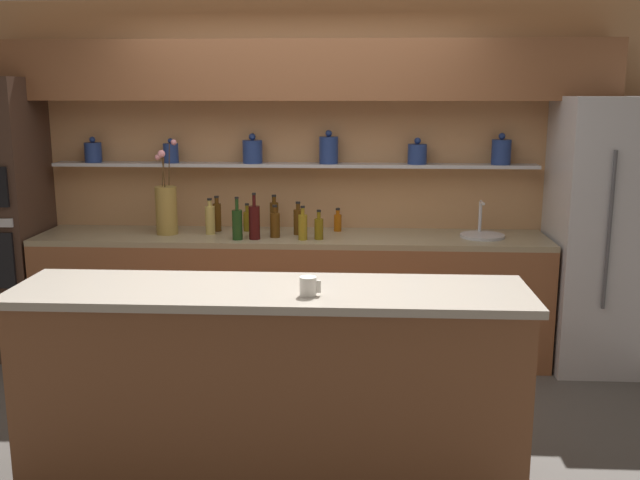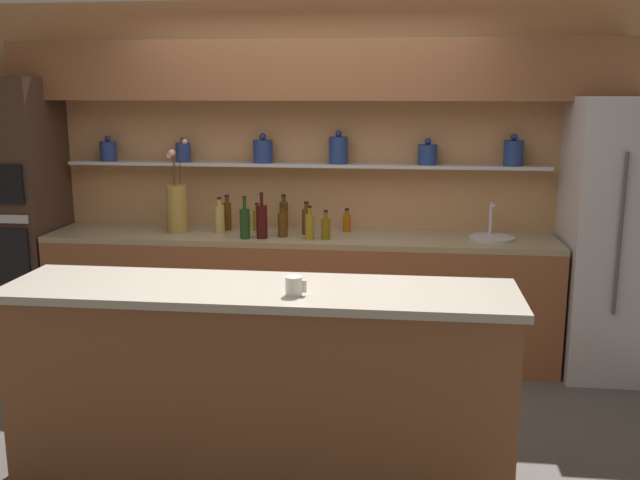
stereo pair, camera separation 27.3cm
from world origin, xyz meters
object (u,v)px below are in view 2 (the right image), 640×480
(sink_fixture, at_px, (492,236))
(bottle_oil_8, at_px, (326,228))
(refrigerator, at_px, (625,239))
(coffee_mug, at_px, (294,286))
(bottle_spirit_5, at_px, (220,218))
(bottle_spirit_10, at_px, (227,215))
(bottle_sauce_7, at_px, (347,222))
(bottle_spirit_6, at_px, (283,224))
(bottle_wine_2, at_px, (245,223))
(flower_vase, at_px, (177,207))
(bottle_spirit_4, at_px, (306,221))
(bottle_spirit_9, at_px, (284,215))
(oven_tower, at_px, (14,215))
(bottle_wine_3, at_px, (262,221))
(bottle_oil_1, at_px, (310,226))
(bottle_oil_0, at_px, (257,219))

(sink_fixture, height_order, bottle_oil_8, sink_fixture)
(refrigerator, relative_size, coffee_mug, 19.30)
(bottle_spirit_5, relative_size, bottle_spirit_10, 1.00)
(bottle_sauce_7, bearing_deg, bottle_spirit_10, -177.32)
(bottle_spirit_6, bearing_deg, sink_fixture, 3.56)
(bottle_wine_2, bearing_deg, refrigerator, 3.09)
(flower_vase, distance_m, bottle_spirit_6, 0.81)
(bottle_spirit_4, bearing_deg, bottle_spirit_9, 143.08)
(oven_tower, height_order, bottle_spirit_6, oven_tower)
(bottle_spirit_4, bearing_deg, bottle_wine_3, -148.76)
(flower_vase, distance_m, bottle_sauce_7, 1.26)
(oven_tower, distance_m, bottle_spirit_9, 2.07)
(bottle_spirit_4, height_order, bottle_sauce_7, bottle_spirit_4)
(bottle_oil_1, bearing_deg, coffee_mug, -84.66)
(bottle_wine_3, distance_m, bottle_spirit_6, 0.16)
(refrigerator, bearing_deg, bottle_spirit_6, -178.94)
(bottle_spirit_4, height_order, coffee_mug, bottle_spirit_4)
(bottle_wine_3, relative_size, bottle_spirit_4, 1.36)
(bottle_oil_0, height_order, bottle_spirit_4, bottle_spirit_4)
(flower_vase, distance_m, bottle_wine_3, 0.69)
(bottle_oil_0, xyz_separation_m, bottle_wine_2, (-0.02, -0.32, 0.03))
(bottle_oil_8, height_order, bottle_spirit_9, bottle_spirit_9)
(refrigerator, xyz_separation_m, flower_vase, (-3.18, 0.03, 0.15))
(bottle_wine_3, bearing_deg, bottle_wine_2, -167.79)
(bottle_spirit_9, height_order, bottle_spirit_10, bottle_spirit_9)
(sink_fixture, height_order, bottle_spirit_6, sink_fixture)
(bottle_oil_0, height_order, bottle_spirit_10, bottle_spirit_10)
(sink_fixture, bearing_deg, flower_vase, -179.60)
(bottle_oil_1, bearing_deg, bottle_oil_0, 145.80)
(refrigerator, bearing_deg, bottle_spirit_10, 176.74)
(flower_vase, height_order, bottle_wine_3, flower_vase)
(bottle_oil_1, height_order, bottle_sauce_7, bottle_oil_1)
(oven_tower, distance_m, bottle_oil_8, 2.42)
(bottle_wine_3, bearing_deg, refrigerator, 2.66)
(bottle_spirit_6, height_order, bottle_sauce_7, bottle_spirit_6)
(oven_tower, height_order, bottle_oil_0, oven_tower)
(bottle_oil_0, height_order, bottle_wine_3, bottle_wine_3)
(bottle_oil_8, bearing_deg, sink_fixture, 7.21)
(bottle_wine_3, height_order, coffee_mug, bottle_wine_3)
(bottle_oil_1, distance_m, bottle_spirit_4, 0.19)
(bottle_oil_8, bearing_deg, bottle_oil_0, 153.57)
(oven_tower, relative_size, bottle_wine_3, 6.20)
(bottle_spirit_6, xyz_separation_m, bottle_spirit_9, (-0.03, 0.25, 0.02))
(flower_vase, xyz_separation_m, bottle_spirit_10, (0.35, 0.13, -0.08))
(refrigerator, bearing_deg, bottle_oil_0, 176.16)
(bottle_wine_2, bearing_deg, bottle_spirit_5, 141.22)
(bottle_oil_1, height_order, bottle_wine_3, bottle_wine_3)
(bottle_sauce_7, bearing_deg, bottle_spirit_6, -150.71)
(bottle_spirit_10, bearing_deg, flower_vase, -159.49)
(bottle_spirit_6, distance_m, bottle_oil_8, 0.32)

